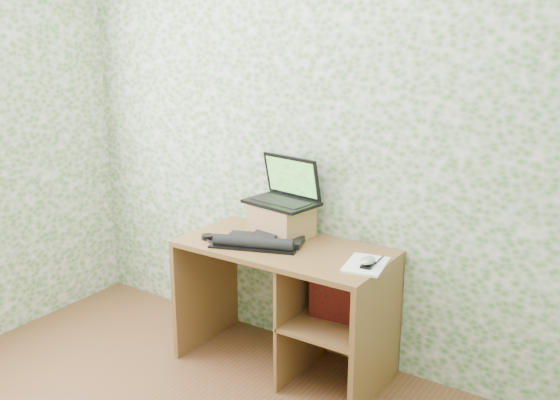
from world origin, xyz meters
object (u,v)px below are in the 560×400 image
Objects in this scene: desk at (299,291)px; riser at (281,220)px; keyboard at (260,241)px; notepad at (366,265)px; laptop at (285,192)px.

riser is at bearing 149.24° from desk.
riser is at bearing 69.53° from keyboard.
riser is 0.66m from notepad.
keyboard is 1.79× the size of notepad.
desk is at bearing -30.76° from riser.
keyboard is 0.64m from notepad.
laptop is 0.71m from notepad.
notepad is at bearing -9.72° from laptop.
keyboard is (-0.00, -0.22, -0.07)m from riser.
notepad reaches higher than desk.
laptop reaches higher than keyboard.
desk is 4.31× the size of notepad.
desk is 2.72× the size of laptop.
riser is (-0.19, 0.12, 0.36)m from desk.
notepad is (0.44, -0.05, 0.28)m from desk.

